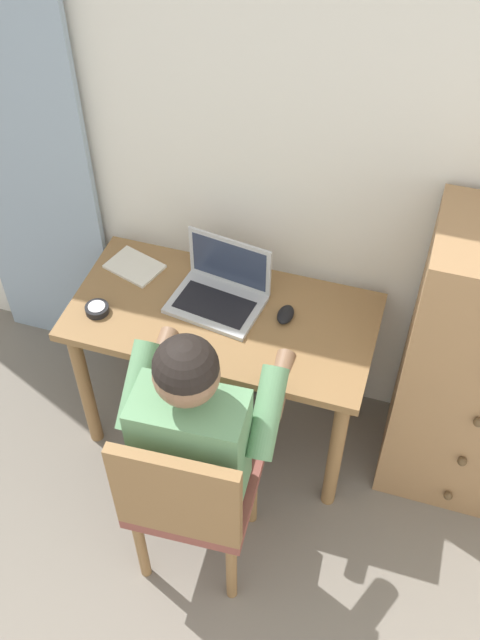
{
  "coord_description": "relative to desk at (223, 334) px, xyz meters",
  "views": [
    {
      "loc": [
        0.15,
        0.05,
        2.73
      ],
      "look_at": [
        -0.37,
        1.74,
        0.82
      ],
      "focal_mm": 41.14,
      "sensor_mm": 36.0,
      "label": 1
    }
  ],
  "objects": [
    {
      "name": "wall_back",
      "position": [
        0.47,
        0.36,
        0.64
      ],
      "size": [
        4.8,
        0.05,
        2.5
      ],
      "primitive_type": "cube",
      "color": "silver",
      "rests_on": "ground_plane"
    },
    {
      "name": "curtain_panel",
      "position": [
        -0.92,
        0.29,
        0.51
      ],
      "size": [
        0.59,
        0.03,
        2.23
      ],
      "primitive_type": "cube",
      "color": "#8EA3B7",
      "rests_on": "ground_plane"
    },
    {
      "name": "desk",
      "position": [
        0.0,
        0.0,
        0.0
      ],
      "size": [
        1.16,
        0.58,
        0.72
      ],
      "color": "olive",
      "rests_on": "ground_plane"
    },
    {
      "name": "chair",
      "position": [
        0.09,
        -0.65,
        -0.11
      ],
      "size": [
        0.44,
        0.42,
        0.89
      ],
      "color": "brown",
      "rests_on": "ground_plane"
    },
    {
      "name": "person_seated",
      "position": [
        0.08,
        -0.46,
        0.07
      ],
      "size": [
        0.55,
        0.6,
        1.2
      ],
      "color": "#4C4C4C",
      "rests_on": "ground_plane"
    },
    {
      "name": "laptop",
      "position": [
        -0.03,
        0.07,
        0.16
      ],
      "size": [
        0.37,
        0.3,
        0.24
      ],
      "color": "#B7BABF",
      "rests_on": "desk"
    },
    {
      "name": "computer_mouse",
      "position": [
        0.23,
        0.05,
        0.13
      ],
      "size": [
        0.06,
        0.1,
        0.03
      ],
      "primitive_type": "ellipsoid",
      "rotation": [
        0.0,
        0.0,
        -0.05
      ],
      "color": "black",
      "rests_on": "desk"
    },
    {
      "name": "desk_clock",
      "position": [
        -0.45,
        -0.13,
        0.13
      ],
      "size": [
        0.09,
        0.09,
        0.03
      ],
      "color": "black",
      "rests_on": "desk"
    },
    {
      "name": "notebook_pad",
      "position": [
        -0.42,
        0.14,
        0.12
      ],
      "size": [
        0.25,
        0.21,
        0.01
      ],
      "primitive_type": "cube",
      "rotation": [
        0.0,
        0.0,
        -0.31
      ],
      "color": "silver",
      "rests_on": "desk"
    }
  ]
}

